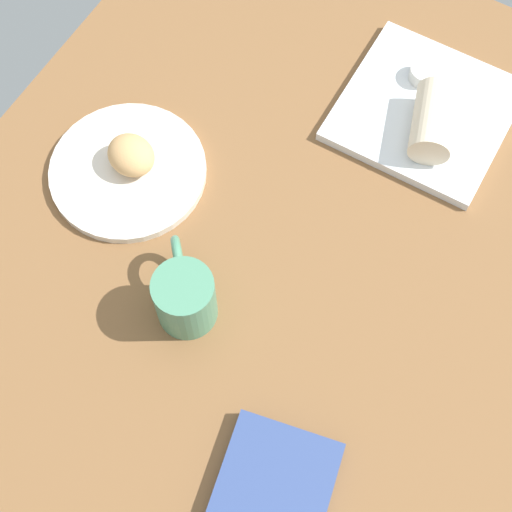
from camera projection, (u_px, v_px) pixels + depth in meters
The scene contains 8 objects.
dining_table at pixel (272, 239), 111.42cm from camera, with size 110.00×90.00×4.00cm, color brown.
round_plate at pixel (128, 171), 112.98cm from camera, with size 22.74×22.74×1.40cm, color silver.
scone_pastry at pixel (131, 155), 110.54cm from camera, with size 7.24×6.23×4.68cm, color tan.
square_plate at pixel (425, 111), 117.18cm from camera, with size 24.28×24.28×1.60cm, color white.
sauce_cup at pixel (424, 73), 117.62cm from camera, with size 4.43×4.43×2.21cm.
breakfast_wrap at pixel (433, 121), 111.89cm from camera, with size 6.03×6.03×11.33cm, color beige.
book_stack at pixel (269, 505), 93.33cm from camera, with size 21.61×17.18×2.31cm.
coffee_mug at pixel (185, 296), 100.56cm from camera, with size 11.18×10.37×9.36cm.
Camera 1 is at (42.85, 22.35, 102.45)cm, focal length 54.80 mm.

